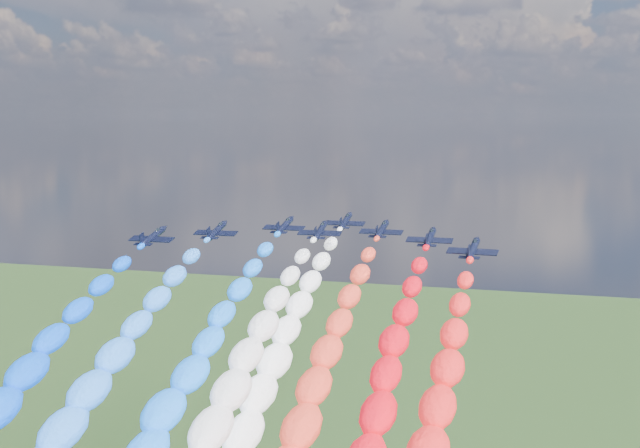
% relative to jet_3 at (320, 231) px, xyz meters
% --- Properties ---
extents(jet_0, '(8.76, 11.83, 5.02)m').
position_rel_jet_3_xyz_m(jet_0, '(-27.62, -16.25, 0.00)').
color(jet_0, black).
extents(jet_1, '(8.69, 11.78, 5.02)m').
position_rel_jet_3_xyz_m(jet_1, '(-19.41, -5.52, 0.00)').
color(jet_1, black).
extents(trail_1, '(7.20, 99.42, 48.72)m').
position_rel_jet_3_xyz_m(trail_1, '(-19.41, -56.30, -21.86)').
color(trail_1, '#2A77EB').
extents(jet_2, '(8.66, 11.76, 5.02)m').
position_rel_jet_3_xyz_m(jet_2, '(-9.03, 5.30, 0.00)').
color(jet_2, black).
extents(trail_2, '(7.20, 99.42, 48.72)m').
position_rel_jet_3_xyz_m(trail_2, '(-9.03, -45.49, -21.86)').
color(trail_2, blue).
extents(jet_3, '(9.06, 12.04, 5.02)m').
position_rel_jet_3_xyz_m(jet_3, '(0.00, 0.00, 0.00)').
color(jet_3, black).
extents(trail_3, '(7.20, 99.42, 48.72)m').
position_rel_jet_3_xyz_m(trail_3, '(0.00, -50.79, -21.86)').
color(trail_3, white).
extents(jet_4, '(8.59, 11.71, 5.02)m').
position_rel_jet_3_xyz_m(jet_4, '(1.11, 15.63, 0.00)').
color(jet_4, black).
extents(trail_4, '(7.20, 99.42, 48.72)m').
position_rel_jet_3_xyz_m(trail_4, '(1.11, -35.16, -21.86)').
color(trail_4, white).
extents(jet_5, '(8.72, 11.80, 5.02)m').
position_rel_jet_3_xyz_m(jet_5, '(11.20, 4.79, 0.00)').
color(jet_5, black).
extents(trail_5, '(7.20, 99.42, 48.72)m').
position_rel_jet_3_xyz_m(trail_5, '(11.20, -46.00, -21.86)').
color(trail_5, red).
extents(jet_6, '(8.49, 11.64, 5.02)m').
position_rel_jet_3_xyz_m(jet_6, '(21.94, -3.59, 0.00)').
color(jet_6, black).
extents(jet_7, '(9.17, 12.12, 5.02)m').
position_rel_jet_3_xyz_m(jet_7, '(30.81, -14.57, 0.00)').
color(jet_7, black).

